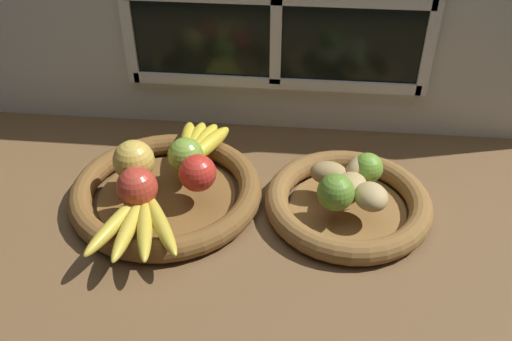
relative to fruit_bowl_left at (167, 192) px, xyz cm
name	(u,v)px	position (x,y,z in cm)	size (l,w,h in cm)	color
ground_plane	(264,209)	(18.98, 0.91, -3.55)	(140.00, 90.00, 3.00)	brown
back_wall	(277,10)	(18.98, 30.68, 25.83)	(140.00, 4.60, 55.00)	silver
fruit_bowl_left	(167,192)	(0.00, 0.00, 0.00)	(37.32, 37.32, 4.47)	brown
fruit_bowl_right	(348,203)	(35.13, 0.00, 0.01)	(31.66, 31.66, 4.47)	brown
apple_red_right	(198,173)	(6.75, -1.24, 5.95)	(7.08, 7.08, 7.08)	red
apple_red_front	(137,187)	(-3.22, -6.79, 6.16)	(7.49, 7.49, 7.49)	#B73828
apple_green_back	(186,155)	(3.35, 4.35, 5.91)	(6.99, 6.99, 6.99)	#7AA338
apple_golden_left	(134,161)	(-5.94, 0.90, 6.40)	(7.98, 7.98, 7.98)	gold
banana_bunch_front	(138,222)	(-1.54, -13.32, 3.75)	(17.04, 19.44, 2.68)	gold
banana_bunch_back	(198,144)	(4.34, 11.11, 4.08)	(11.68, 16.67, 3.33)	yellow
potato_small	(371,197)	(38.67, -3.54, 4.70)	(6.81, 5.98, 4.58)	tan
potato_back	(361,168)	(37.34, 4.86, 4.99)	(7.76, 4.53, 5.15)	tan
potato_large	(350,185)	(35.13, 0.00, 4.44)	(6.52, 5.69, 4.05)	tan
potato_oblong	(329,173)	(31.15, 3.09, 4.56)	(7.16, 5.05, 4.28)	#A38451
lime_near	(336,192)	(32.28, -4.28, 5.82)	(6.80, 6.80, 6.80)	olive
lime_far	(367,168)	(38.46, 4.28, 5.37)	(5.91, 5.91, 5.91)	#6B9E33
chili_pepper	(347,194)	(34.57, -1.66, 3.55)	(2.27, 2.27, 10.52)	red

